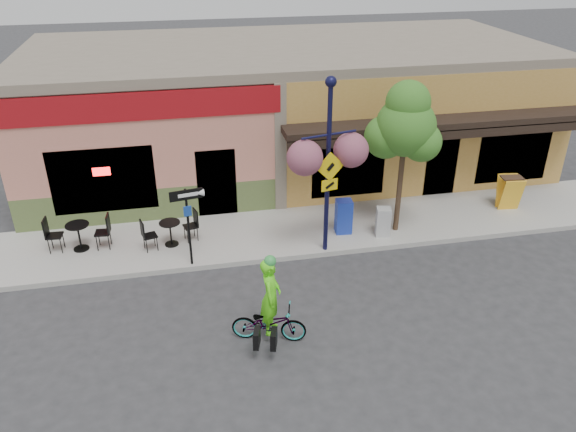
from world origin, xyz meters
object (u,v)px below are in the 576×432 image
object	(u,v)px
street_tree	(402,159)
bicycle	(269,323)
one_way_sign	(189,228)
newspaper_box_grey	(383,222)
lamp_post	(328,169)
building	(286,107)
cyclist_rider	(271,306)
newspaper_box_blue	(344,216)

from	to	relation	value
street_tree	bicycle	bearing A→B (deg)	-138.67
bicycle	one_way_sign	xyz separation A→B (m)	(-1.54, 3.28, 0.82)
bicycle	newspaper_box_grey	bearing A→B (deg)	-30.66
lamp_post	newspaper_box_grey	distance (m)	2.76
building	street_tree	world-z (taller)	street_tree
lamp_post	one_way_sign	distance (m)	3.94
newspaper_box_grey	street_tree	xyz separation A→B (m)	(0.51, 0.24, 1.83)
building	cyclist_rider	size ratio (longest dim) A/B	10.00
newspaper_box_blue	one_way_sign	bearing A→B (deg)	-164.61
street_tree	lamp_post	bearing A→B (deg)	-163.85
building	newspaper_box_grey	xyz separation A→B (m)	(1.59, -6.38, -1.67)
newspaper_box_grey	street_tree	size ratio (longest dim) A/B	0.19
newspaper_box_blue	street_tree	xyz separation A→B (m)	(1.59, -0.17, 1.75)
cyclist_rider	one_way_sign	distance (m)	3.66
bicycle	street_tree	distance (m)	6.36
lamp_post	street_tree	distance (m)	2.47
building	cyclist_rider	xyz separation A→B (m)	(-2.39, -10.13, -1.34)
building	newspaper_box_blue	xyz separation A→B (m)	(0.51, -5.97, -1.59)
building	one_way_sign	size ratio (longest dim) A/B	8.22
bicycle	newspaper_box_blue	size ratio (longest dim) A/B	1.62
one_way_sign	newspaper_box_grey	size ratio (longest dim) A/B	2.55
building	cyclist_rider	bearing A→B (deg)	-103.25
building	newspaper_box_grey	distance (m)	6.78
bicycle	lamp_post	xyz separation A→B (m)	(2.17, 3.30, 2.15)
bicycle	cyclist_rider	size ratio (longest dim) A/B	0.91
cyclist_rider	street_tree	world-z (taller)	street_tree
street_tree	cyclist_rider	bearing A→B (deg)	-138.36
newspaper_box_blue	newspaper_box_grey	bearing A→B (deg)	-16.51
bicycle	one_way_sign	world-z (taller)	one_way_sign
building	street_tree	bearing A→B (deg)	-71.12
building	cyclist_rider	distance (m)	10.49
one_way_sign	newspaper_box_blue	bearing A→B (deg)	1.43
building	newspaper_box_blue	size ratio (longest dim) A/B	17.74
bicycle	one_way_sign	size ratio (longest dim) A/B	0.75
lamp_post	newspaper_box_grey	world-z (taller)	lamp_post
cyclist_rider	newspaper_box_grey	xyz separation A→B (m)	(3.97, 3.75, -0.33)
newspaper_box_grey	cyclist_rider	bearing A→B (deg)	-124.44
bicycle	newspaper_box_grey	distance (m)	5.50
bicycle	newspaper_box_grey	size ratio (longest dim) A/B	1.92
cyclist_rider	lamp_post	bearing A→B (deg)	-16.34
street_tree	building	bearing A→B (deg)	108.88
newspaper_box_grey	lamp_post	bearing A→B (deg)	-154.33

